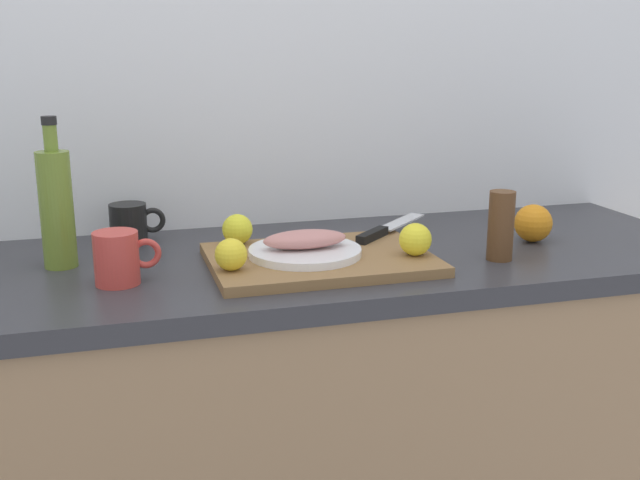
% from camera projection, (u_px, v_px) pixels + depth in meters
% --- Properties ---
extents(back_wall, '(3.20, 0.05, 2.50)m').
position_uv_depth(back_wall, '(222.00, 76.00, 1.77)').
color(back_wall, white).
rests_on(back_wall, ground_plane).
extents(kitchen_counter, '(2.00, 0.60, 0.90)m').
position_uv_depth(kitchen_counter, '(257.00, 458.00, 1.66)').
color(kitchen_counter, '#9E7A56').
rests_on(kitchen_counter, ground_plane).
extents(cutting_board, '(0.43, 0.31, 0.02)m').
position_uv_depth(cutting_board, '(320.00, 260.00, 1.52)').
color(cutting_board, olive).
rests_on(cutting_board, kitchen_counter).
extents(white_plate, '(0.22, 0.22, 0.01)m').
position_uv_depth(white_plate, '(305.00, 252.00, 1.51)').
color(white_plate, white).
rests_on(white_plate, cutting_board).
extents(fish_fillet, '(0.17, 0.07, 0.04)m').
position_uv_depth(fish_fillet, '(305.00, 239.00, 1.50)').
color(fish_fillet, tan).
rests_on(fish_fillet, white_plate).
extents(chef_knife, '(0.23, 0.22, 0.02)m').
position_uv_depth(chef_knife, '(384.00, 230.00, 1.67)').
color(chef_knife, silver).
rests_on(chef_knife, cutting_board).
extents(lemon_0, '(0.06, 0.06, 0.06)m').
position_uv_depth(lemon_0, '(237.00, 229.00, 1.59)').
color(lemon_0, yellow).
rests_on(lemon_0, cutting_board).
extents(lemon_1, '(0.06, 0.06, 0.06)m').
position_uv_depth(lemon_1, '(231.00, 254.00, 1.40)').
color(lemon_1, yellow).
rests_on(lemon_1, cutting_board).
extents(lemon_2, '(0.06, 0.06, 0.06)m').
position_uv_depth(lemon_2, '(415.00, 239.00, 1.50)').
color(lemon_2, yellow).
rests_on(lemon_2, cutting_board).
extents(olive_oil_bottle, '(0.06, 0.06, 0.29)m').
position_uv_depth(olive_oil_bottle, '(56.00, 206.00, 1.47)').
color(olive_oil_bottle, olive).
rests_on(olive_oil_bottle, kitchen_counter).
extents(coffee_mug_0, '(0.12, 0.08, 0.09)m').
position_uv_depth(coffee_mug_0, '(130.00, 223.00, 1.67)').
color(coffee_mug_0, black).
rests_on(coffee_mug_0, kitchen_counter).
extents(coffee_mug_1, '(0.12, 0.08, 0.10)m').
position_uv_depth(coffee_mug_1, '(118.00, 258.00, 1.39)').
color(coffee_mug_1, '#CC3F38').
rests_on(coffee_mug_1, kitchen_counter).
extents(orange_0, '(0.08, 0.08, 0.08)m').
position_uv_depth(orange_0, '(533.00, 223.00, 1.68)').
color(orange_0, orange).
rests_on(orange_0, kitchen_counter).
extents(pepper_mill, '(0.05, 0.05, 0.14)m').
position_uv_depth(pepper_mill, '(501.00, 226.00, 1.54)').
color(pepper_mill, brown).
rests_on(pepper_mill, kitchen_counter).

